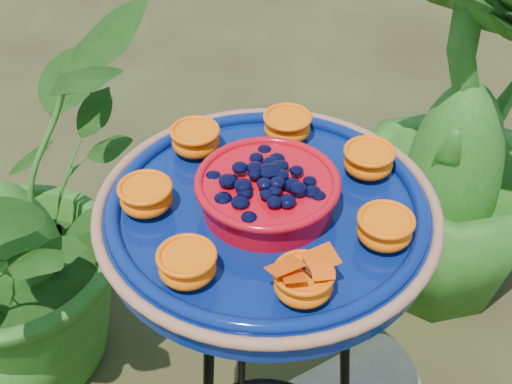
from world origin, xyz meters
TOP-DOWN VIEW (x-y plane):
  - tripod_stand at (-0.10, -0.06)m, footprint 0.37×0.39m
  - feeder_dish at (-0.10, -0.06)m, footprint 0.53×0.53m
  - shrub_back_left at (-0.59, 0.68)m, footprint 1.10×1.15m
  - shrub_back_right at (0.70, 0.58)m, footprint 0.82×0.82m

SIDE VIEW (x-z plane):
  - shrub_back_left at x=-0.59m, z-range 0.00..0.99m
  - shrub_back_right at x=0.70m, z-range 0.00..1.11m
  - tripod_stand at x=-0.10m, z-range 0.11..1.10m
  - feeder_dish at x=-0.10m, z-range 0.98..1.10m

